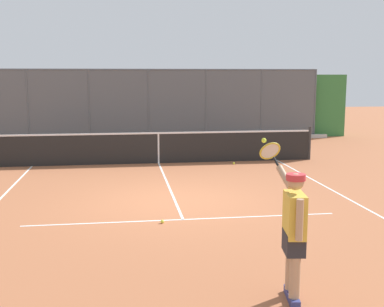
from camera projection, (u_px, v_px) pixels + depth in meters
ground_plane at (175, 201)px, 10.69m from camera, size 60.00×60.00×0.00m
court_line_markings at (184, 222)px, 9.12m from camera, size 7.63×11.13×0.01m
fence_backdrop at (148, 107)px, 21.01m from camera, size 17.42×1.37×2.95m
tennis_net at (158, 147)px, 15.18m from camera, size 9.80×0.09×1.07m
tennis_player at (293, 228)px, 5.84m from camera, size 0.36×1.36×1.85m
tennis_ball_near_baseline at (234, 163)px, 15.05m from camera, size 0.07×0.07×0.07m
tennis_ball_mid_court at (162, 221)px, 9.05m from camera, size 0.07×0.07×0.07m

